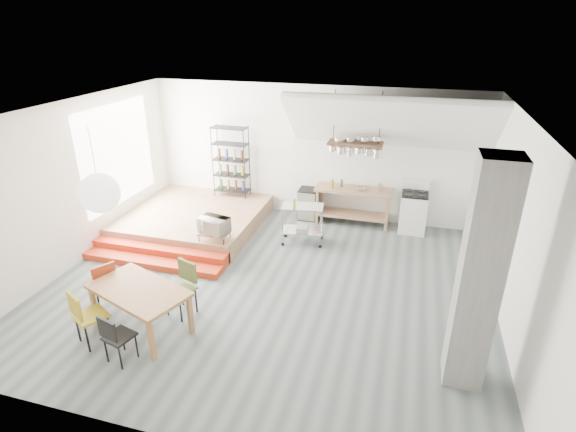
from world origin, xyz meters
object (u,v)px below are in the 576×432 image
(stove, at_px, (413,212))
(rolling_cart, at_px, (303,219))
(dining_table, at_px, (139,293))
(mini_fridge, at_px, (308,204))

(stove, bearing_deg, rolling_cart, -150.98)
(stove, distance_m, dining_table, 6.36)
(stove, height_order, dining_table, stove)
(dining_table, height_order, rolling_cart, rolling_cart)
(mini_fridge, bearing_deg, dining_table, -107.22)
(dining_table, bearing_deg, rolling_cart, 84.74)
(stove, relative_size, dining_table, 0.66)
(rolling_cart, distance_m, mini_fridge, 1.35)
(dining_table, distance_m, mini_fridge, 5.19)
(stove, xyz_separation_m, rolling_cart, (-2.32, -1.28, 0.09))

